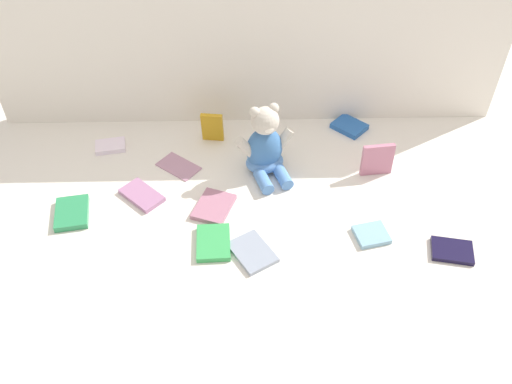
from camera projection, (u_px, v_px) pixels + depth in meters
ground_plane at (251, 193)px, 1.69m from camera, size 3.20×3.20×0.00m
backdrop_drape at (248, 42)px, 1.76m from camera, size 1.70×0.03×0.59m
teddy_bear at (265, 148)px, 1.71m from camera, size 0.20×0.20×0.24m
book_case_0 at (178, 166)px, 1.77m from camera, size 0.15×0.14×0.01m
book_case_1 at (213, 243)px, 1.53m from camera, size 0.10×0.13×0.02m
book_case_2 at (452, 251)px, 1.52m from camera, size 0.13×0.10×0.01m
book_case_3 at (253, 252)px, 1.51m from camera, size 0.15×0.16×0.01m
book_case_4 at (377, 160)px, 1.72m from camera, size 0.10×0.03×0.11m
book_case_5 at (371, 235)px, 1.56m from camera, size 0.11×0.10×0.01m
book_case_6 at (142, 195)px, 1.67m from camera, size 0.15×0.15×0.01m
book_case_7 at (349, 126)px, 1.92m from camera, size 0.14×0.13×0.02m
book_case_8 at (212, 127)px, 1.84m from camera, size 0.07×0.04×0.11m
book_case_9 at (72, 213)px, 1.62m from camera, size 0.11×0.14×0.02m
book_case_10 at (214, 207)px, 1.64m from camera, size 0.14×0.15×0.02m
book_case_11 at (110, 146)px, 1.84m from camera, size 0.11×0.08×0.02m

